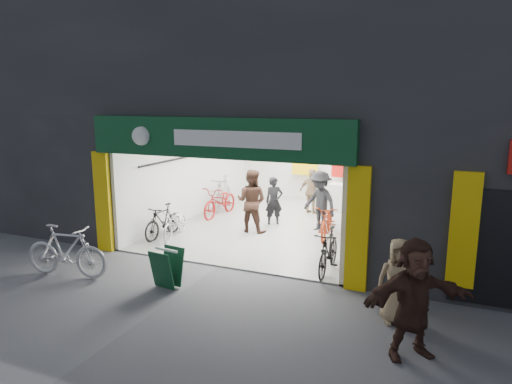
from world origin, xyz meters
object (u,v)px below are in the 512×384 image
Objects in this scene: parked_bike at (66,251)px; sandwich_board at (167,267)px; bike_left_front at (176,223)px; bike_right_front at (328,251)px; pedestrian_near at (398,281)px.

parked_bike reaches higher than sandwich_board.
bike_right_front reaches higher than bike_left_front.
pedestrian_near reaches higher than bike_left_front.
parked_bike is at bearing -165.14° from sandwich_board.
sandwich_board is at bearing 166.59° from pedestrian_near.
bike_right_front is 0.87× the size of parked_bike.
pedestrian_near is 4.60m from sandwich_board.
bike_left_front is 2.02× the size of sandwich_board.
sandwich_board is at bearing -71.82° from bike_left_front.
pedestrian_near is (6.99, 0.64, 0.17)m from parked_bike.
bike_right_front is 1.12× the size of pedestrian_near.
parked_bike is (-5.30, -2.47, 0.08)m from bike_right_front.
bike_left_front is 6.97m from pedestrian_near.
bike_left_front is 0.84× the size of parked_bike.
parked_bike reaches higher than bike_right_front.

